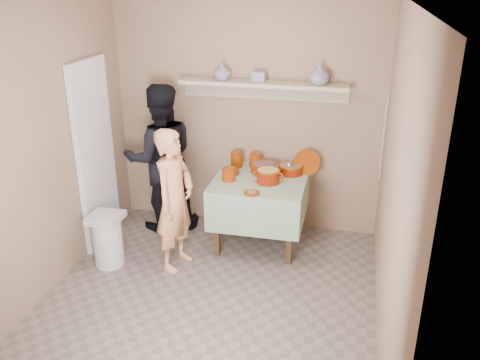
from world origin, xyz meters
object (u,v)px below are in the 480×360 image
(person_helper, at_px, (161,158))
(cazuela_rice, at_px, (268,175))
(person_cook, at_px, (175,200))
(serving_table, at_px, (260,189))
(trash_bin, at_px, (108,239))

(person_helper, distance_m, cazuela_rice, 1.28)
(person_cook, bearing_deg, cazuela_rice, -43.64)
(person_cook, relative_size, cazuela_rice, 4.40)
(serving_table, xyz_separation_m, cazuela_rice, (0.10, -0.09, 0.20))
(person_helper, bearing_deg, person_cook, 91.88)
(person_cook, distance_m, trash_bin, 0.83)
(serving_table, relative_size, trash_bin, 1.74)
(person_helper, xyz_separation_m, serving_table, (1.17, -0.13, -0.21))
(person_helper, relative_size, cazuela_rice, 5.13)
(person_cook, bearing_deg, trash_bin, 113.75)
(cazuela_rice, bearing_deg, serving_table, 137.82)
(person_cook, xyz_separation_m, cazuela_rice, (0.82, 0.57, 0.12))
(person_helper, height_order, trash_bin, person_helper)
(trash_bin, bearing_deg, serving_table, 29.44)
(person_helper, relative_size, trash_bin, 3.03)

